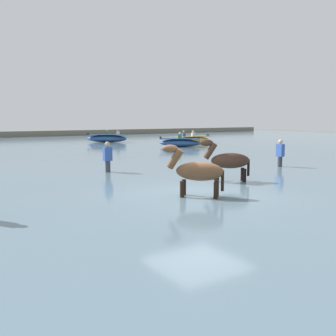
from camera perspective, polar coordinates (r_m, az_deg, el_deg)
The scene contains 9 objects.
ground_plane at distance 10.91m, azimuth 4.40°, elevation -6.02°, with size 120.00×120.00×0.00m, color #666051.
water_surface at distance 19.63m, azimuth -13.78°, elevation 0.44°, with size 90.00×90.00×0.43m, color slate.
horse_lead_bay at distance 10.25m, azimuth 4.35°, elevation -0.72°, with size 1.40×1.40×1.83m.
horse_trailing_dark_bay at distance 12.86m, azimuth 8.96°, elevation 0.89°, with size 1.59×1.14×1.84m.
boat_mid_channel at distance 34.06m, azimuth -9.08°, elevation 4.39°, with size 3.48×3.13×1.16m.
boat_distant_west at distance 32.08m, azimuth 3.79°, elevation 4.23°, with size 3.22×1.05×1.09m.
boat_distant_east at distance 28.35m, azimuth 1.80°, elevation 3.81°, with size 3.00×2.71×1.09m.
person_onlooker_right at distance 17.37m, azimuth 16.38°, elevation 1.63°, with size 0.21×0.33×1.63m.
person_spectator_far at distance 15.17m, azimuth -8.98°, elevation 1.04°, with size 0.33×0.21×1.63m.
Camera 1 is at (-6.52, -8.37, 2.53)m, focal length 40.86 mm.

